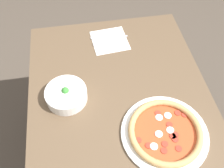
{
  "coord_description": "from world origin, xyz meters",
  "views": [
    {
      "loc": [
        -0.54,
        0.14,
        1.69
      ],
      "look_at": [
        0.13,
        0.03,
        0.78
      ],
      "focal_mm": 40.0,
      "sensor_mm": 36.0,
      "label": 1
    }
  ],
  "objects": [
    {
      "name": "ground_plane",
      "position": [
        0.0,
        0.0,
        0.0
      ],
      "size": [
        8.0,
        8.0,
        0.0
      ],
      "primitive_type": "plane",
      "color": "#4C4238"
    },
    {
      "name": "dining_table",
      "position": [
        0.0,
        0.0,
        0.64
      ],
      "size": [
        1.2,
        0.82,
        0.76
      ],
      "color": "brown",
      "rests_on": "ground_plane"
    },
    {
      "name": "napkin",
      "position": [
        0.44,
        -0.01,
        0.76
      ],
      "size": [
        0.2,
        0.2,
        0.0
      ],
      "color": "white",
      "rests_on": "dining_table"
    },
    {
      "name": "bowl",
      "position": [
        0.1,
        0.24,
        0.79
      ],
      "size": [
        0.18,
        0.18,
        0.07
      ],
      "color": "white",
      "rests_on": "dining_table"
    },
    {
      "name": "knife",
      "position": [
        0.46,
        -0.02,
        0.76
      ],
      "size": [
        0.03,
        0.2,
        0.01
      ],
      "rotation": [
        0.0,
        0.0,
        1.49
      ],
      "color": "silver",
      "rests_on": "napkin"
    },
    {
      "name": "fork",
      "position": [
        0.41,
        -0.01,
        0.76
      ],
      "size": [
        0.03,
        0.19,
        0.0
      ],
      "rotation": [
        0.0,
        0.0,
        1.49
      ],
      "color": "silver",
      "rests_on": "napkin"
    },
    {
      "name": "pizza",
      "position": [
        -0.14,
        -0.14,
        0.77
      ],
      "size": [
        0.35,
        0.35,
        0.04
      ],
      "color": "white",
      "rests_on": "dining_table"
    }
  ]
}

